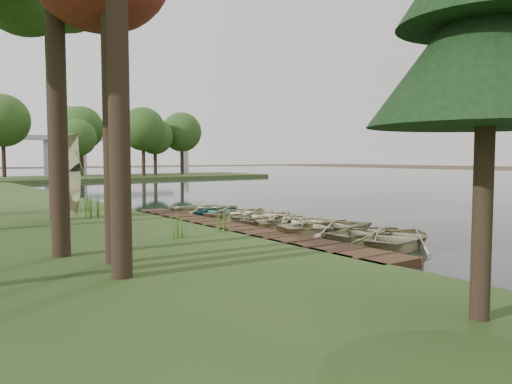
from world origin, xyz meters
TOP-DOWN VIEW (x-y plane):
  - ground at (0.00, 0.00)m, footprint 300.00×300.00m
  - water at (30.00, 20.00)m, footprint 130.00×200.00m
  - boardwalk at (-1.60, 0.00)m, footprint 1.60×16.00m
  - peninsula at (8.00, 50.00)m, footprint 50.00×14.00m
  - far_trees at (4.67, 50.00)m, footprint 45.60×5.60m
  - bridge at (12.31, 120.00)m, footprint 95.90×4.00m
  - building_a at (30.00, 140.00)m, footprint 10.00×8.00m
  - rowboat_0 at (1.21, -5.70)m, footprint 4.38×3.74m
  - rowboat_1 at (1.27, -4.33)m, footprint 3.43×2.48m
  - rowboat_2 at (0.93, -2.64)m, footprint 4.51×3.76m
  - rowboat_3 at (0.99, -1.10)m, footprint 4.58×4.04m
  - rowboat_4 at (0.96, 0.41)m, footprint 3.79×2.88m
  - rowboat_5 at (1.24, 1.54)m, footprint 4.12×3.30m
  - rowboat_6 at (0.98, 3.41)m, footprint 4.08×3.24m
  - rowboat_7 at (0.85, 4.89)m, footprint 3.75×3.21m
  - rowboat_8 at (0.85, 6.40)m, footprint 4.14×3.49m
  - stored_rowboat at (-5.81, 6.37)m, footprint 3.82×2.81m
  - reeds_0 at (-4.72, -1.24)m, footprint 0.60×0.60m
  - reeds_1 at (-2.60, -0.90)m, footprint 0.60×0.60m
  - reeds_2 at (-5.21, 5.88)m, footprint 0.60×0.60m
  - reeds_3 at (-4.57, 9.14)m, footprint 0.60×0.60m

SIDE VIEW (x-z plane):
  - ground at x=0.00m, z-range 0.00..0.00m
  - water at x=30.00m, z-range 0.00..0.05m
  - boardwalk at x=-1.60m, z-range 0.00..0.30m
  - peninsula at x=8.00m, z-range 0.00..0.45m
  - rowboat_7 at x=0.85m, z-range 0.05..0.70m
  - rowboat_1 at x=1.27m, z-range 0.05..0.75m
  - rowboat_8 at x=0.85m, z-range 0.05..0.78m
  - rowboat_4 at x=0.96m, z-range 0.05..0.79m
  - rowboat_6 at x=0.98m, z-range 0.05..0.81m
  - rowboat_5 at x=1.24m, z-range 0.05..0.81m
  - rowboat_0 at x=1.21m, z-range 0.05..0.82m
  - rowboat_3 at x=0.99m, z-range 0.05..0.84m
  - rowboat_2 at x=0.93m, z-range 0.05..0.85m
  - stored_rowboat at x=-5.81m, z-range 0.30..1.07m
  - reeds_0 at x=-4.72m, z-range 0.30..1.21m
  - reeds_3 at x=-4.57m, z-range 0.30..1.23m
  - reeds_1 at x=-2.60m, z-range 0.30..1.36m
  - reeds_2 at x=-5.21m, z-range 0.30..1.44m
  - far_trees at x=4.67m, z-range 2.03..10.83m
  - bridge at x=12.31m, z-range 2.78..11.38m
  - building_a at x=30.00m, z-range 0.00..18.00m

